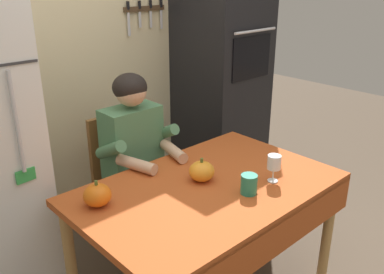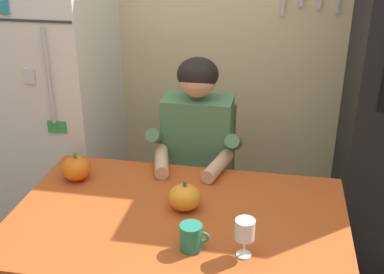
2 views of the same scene
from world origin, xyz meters
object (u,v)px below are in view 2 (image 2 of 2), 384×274
Objects in this scene: chair_behind_person at (201,176)px; pumpkin_medium at (76,168)px; seated_person at (195,155)px; coffee_mug at (191,237)px; dining_table at (177,236)px; refrigerator at (51,97)px; wine_glass at (245,231)px; pumpkin_large at (185,197)px.

chair_behind_person is 0.80m from pumpkin_medium.
chair_behind_person is 0.75× the size of seated_person.
coffee_mug is 0.82× the size of pumpkin_medium.
seated_person is 0.62m from pumpkin_medium.
pumpkin_medium is at bearing 155.31° from dining_table.
refrigerator is at bearing 134.55° from coffee_mug.
dining_table is at bearing -87.33° from seated_person.
refrigerator is at bearing 139.34° from wine_glass.
wine_glass is (1.24, -1.07, -0.05)m from refrigerator.
refrigerator reaches higher than coffee_mug.
seated_person is at bearing 92.67° from dining_table.
chair_behind_person reaches higher than pumpkin_medium.
coffee_mug is 0.76m from pumpkin_medium.
pumpkin_medium reaches higher than coffee_mug.
pumpkin_medium is (0.41, -0.64, -0.10)m from refrigerator.
seated_person reaches higher than pumpkin_large.
chair_behind_person is (0.92, -0.09, -0.39)m from refrigerator.
coffee_mug is (0.12, -0.97, 0.28)m from chair_behind_person.
dining_table is 0.61m from pumpkin_medium.
chair_behind_person is at bearing -5.61° from refrigerator.
refrigerator is 11.69× the size of wine_glass.
pumpkin_large reaches higher than dining_table.
refrigerator reaches higher than dining_table.
dining_table is 9.09× the size of wine_glass.
seated_person is at bearing -90.00° from chair_behind_person.
seated_person is (-0.03, 0.60, 0.08)m from dining_table.
refrigerator is 13.10× the size of pumpkin_medium.
dining_table is 9.98× the size of pumpkin_large.
seated_person is (0.92, -0.28, -0.16)m from refrigerator.
pumpkin_medium is (-0.55, 0.16, 0.00)m from pumpkin_large.
coffee_mug is 0.28m from pumpkin_large.
seated_person is (0.00, -0.19, 0.23)m from chair_behind_person.
dining_table is at bearing -101.28° from pumpkin_large.
wine_glass is at bearing -1.44° from coffee_mug.
seated_person is 0.86m from wine_glass.
refrigerator is at bearing 163.14° from seated_person.
pumpkin_large is (-0.28, 0.27, -0.05)m from wine_glass.
seated_person reaches higher than chair_behind_person.
dining_table is 10.19× the size of pumpkin_medium.
pumpkin_medium is at bearing -132.86° from chair_behind_person.
pumpkin_large is at bearing 78.72° from dining_table.
seated_person reaches higher than coffee_mug.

